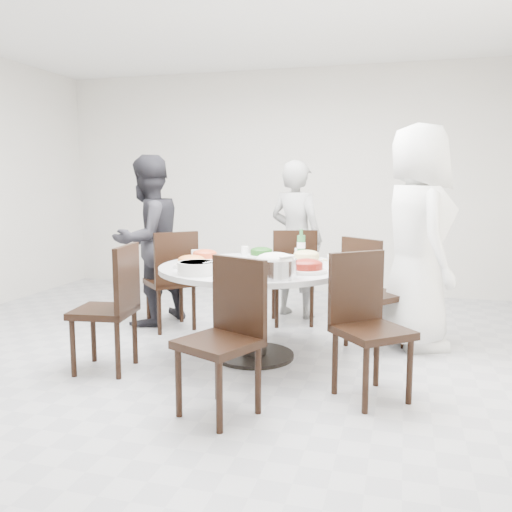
% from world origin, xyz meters
% --- Properties ---
extents(floor, '(6.00, 6.00, 0.01)m').
position_xyz_m(floor, '(0.00, 0.00, 0.00)').
color(floor, '#B2B2B7').
rests_on(floor, ground).
extents(wall_back, '(6.00, 0.01, 2.80)m').
position_xyz_m(wall_back, '(0.00, 3.00, 1.40)').
color(wall_back, silver).
rests_on(wall_back, ground).
extents(dining_table, '(1.50, 1.50, 0.75)m').
position_xyz_m(dining_table, '(0.33, 0.23, 0.38)').
color(dining_table, silver).
rests_on(dining_table, floor).
extents(chair_ne, '(0.59, 0.59, 0.95)m').
position_xyz_m(chair_ne, '(1.26, 0.76, 0.47)').
color(chair_ne, black).
rests_on(chair_ne, floor).
extents(chair_n, '(0.53, 0.53, 0.95)m').
position_xyz_m(chair_n, '(0.41, 1.36, 0.47)').
color(chair_n, black).
rests_on(chair_n, floor).
extents(chair_nw, '(0.59, 0.59, 0.95)m').
position_xyz_m(chair_nw, '(-0.68, 0.86, 0.47)').
color(chair_nw, black).
rests_on(chair_nw, floor).
extents(chair_sw, '(0.47, 0.47, 0.95)m').
position_xyz_m(chair_sw, '(-0.67, -0.35, 0.47)').
color(chair_sw, black).
rests_on(chair_sw, floor).
extents(chair_s, '(0.56, 0.56, 0.95)m').
position_xyz_m(chair_s, '(0.41, -0.87, 0.47)').
color(chair_s, black).
rests_on(chair_s, floor).
extents(chair_se, '(0.59, 0.59, 0.95)m').
position_xyz_m(chair_se, '(1.29, -0.37, 0.47)').
color(chair_se, black).
rests_on(chair_se, floor).
extents(diner_right, '(0.87, 1.07, 1.89)m').
position_xyz_m(diner_right, '(1.57, 0.90, 0.94)').
color(diner_right, white).
rests_on(diner_right, floor).
extents(diner_middle, '(0.69, 0.57, 1.62)m').
position_xyz_m(diner_middle, '(0.39, 1.66, 0.81)').
color(diner_middle, black).
rests_on(diner_middle, floor).
extents(diner_left, '(0.86, 0.97, 1.66)m').
position_xyz_m(diner_left, '(-0.96, 0.98, 0.83)').
color(diner_left, black).
rests_on(diner_left, floor).
extents(dish_greens, '(0.25, 0.25, 0.06)m').
position_xyz_m(dish_greens, '(0.28, 0.67, 0.78)').
color(dish_greens, white).
rests_on(dish_greens, dining_table).
extents(dish_pale, '(0.27, 0.27, 0.07)m').
position_xyz_m(dish_pale, '(0.69, 0.55, 0.79)').
color(dish_pale, white).
rests_on(dish_pale, dining_table).
extents(dish_orange, '(0.26, 0.26, 0.07)m').
position_xyz_m(dish_orange, '(-0.14, 0.38, 0.78)').
color(dish_orange, white).
rests_on(dish_orange, dining_table).
extents(dish_redbrown, '(0.30, 0.30, 0.08)m').
position_xyz_m(dish_redbrown, '(0.79, 0.03, 0.79)').
color(dish_redbrown, white).
rests_on(dish_redbrown, dining_table).
extents(dish_tofu, '(0.27, 0.27, 0.07)m').
position_xyz_m(dish_tofu, '(-0.11, 0.02, 0.78)').
color(dish_tofu, white).
rests_on(dish_tofu, dining_table).
extents(rice_bowl, '(0.30, 0.30, 0.13)m').
position_xyz_m(rice_bowl, '(0.61, -0.24, 0.82)').
color(rice_bowl, silver).
rests_on(rice_bowl, dining_table).
extents(soup_bowl, '(0.28, 0.28, 0.09)m').
position_xyz_m(soup_bowl, '(0.04, -0.24, 0.79)').
color(soup_bowl, white).
rests_on(soup_bowl, dining_table).
extents(beverage_bottle, '(0.07, 0.07, 0.25)m').
position_xyz_m(beverage_bottle, '(0.60, 0.79, 0.87)').
color(beverage_bottle, '#2C6F39').
rests_on(beverage_bottle, dining_table).
extents(tea_cups, '(0.07, 0.07, 0.08)m').
position_xyz_m(tea_cups, '(0.35, 0.85, 0.79)').
color(tea_cups, white).
rests_on(tea_cups, dining_table).
extents(chopsticks, '(0.24, 0.04, 0.01)m').
position_xyz_m(chopsticks, '(0.34, 0.93, 0.76)').
color(chopsticks, tan).
rests_on(chopsticks, dining_table).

